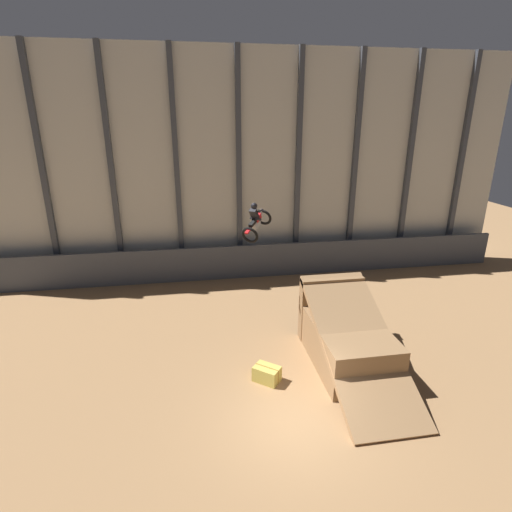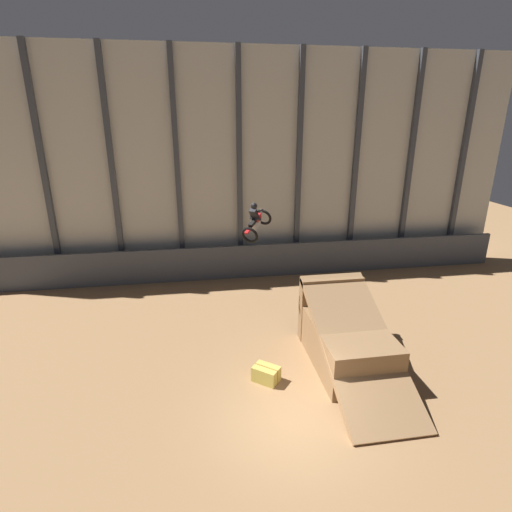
% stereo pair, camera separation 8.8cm
% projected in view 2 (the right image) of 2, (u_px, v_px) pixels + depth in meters
% --- Properties ---
extents(ground_plane, '(60.00, 60.00, 0.00)m').
position_uv_depth(ground_plane, '(292.00, 424.00, 12.20)').
color(ground_plane, '#9E754C').
extents(arena_back_wall, '(32.00, 0.40, 12.40)m').
position_uv_depth(arena_back_wall, '(239.00, 168.00, 22.18)').
color(arena_back_wall, beige).
rests_on(arena_back_wall, ground_plane).
extents(lower_barrier, '(31.36, 0.20, 1.94)m').
position_uv_depth(lower_barrier, '(242.00, 262.00, 23.03)').
color(lower_barrier, '#474C56').
rests_on(lower_barrier, ground_plane).
extents(dirt_ramp, '(2.60, 6.26, 2.87)m').
position_uv_depth(dirt_ramp, '(345.00, 338.00, 15.11)').
color(dirt_ramp, '#966F48').
rests_on(dirt_ramp, ground_plane).
extents(rider_bike_solo, '(1.55, 1.78, 1.65)m').
position_uv_depth(rider_bike_solo, '(256.00, 221.00, 16.41)').
color(rider_bike_solo, black).
extents(hay_bale_trackside, '(1.08, 1.03, 0.57)m').
position_uv_depth(hay_bale_trackside, '(266.00, 374.00, 14.10)').
color(hay_bale_trackside, '#CCB751').
rests_on(hay_bale_trackside, ground_plane).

